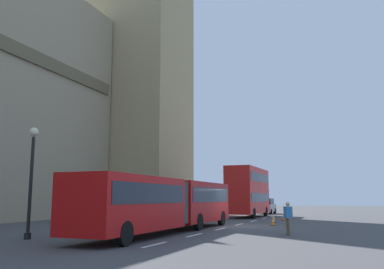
% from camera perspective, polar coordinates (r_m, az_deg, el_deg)
% --- Properties ---
extents(ground_plane, '(160.00, 160.00, 0.00)m').
position_cam_1_polar(ground_plane, '(28.42, 5.80, -12.77)').
color(ground_plane, '#424244').
extents(lane_centre_marking, '(29.80, 0.16, 0.01)m').
position_cam_1_polar(lane_centre_marking, '(30.13, 6.72, -12.53)').
color(lane_centre_marking, silver).
rests_on(lane_centre_marking, ground_plane).
extents(articulated_bus, '(16.10, 2.54, 2.90)m').
position_cam_1_polar(articulated_bus, '(22.96, -3.50, -9.35)').
color(articulated_bus, '#B20F0F').
rests_on(articulated_bus, ground_plane).
extents(double_decker_bus, '(9.39, 2.54, 4.90)m').
position_cam_1_polar(double_decker_bus, '(41.77, 7.98, -7.79)').
color(double_decker_bus, red).
rests_on(double_decker_bus, ground_plane).
extents(sedan_lead, '(4.40, 1.86, 1.85)m').
position_cam_1_polar(sedan_lead, '(50.58, 10.43, -9.96)').
color(sedan_lead, gray).
rests_on(sedan_lead, ground_plane).
extents(traffic_cone_west, '(0.36, 0.36, 0.58)m').
position_cam_1_polar(traffic_cone_west, '(29.40, 11.38, -11.96)').
color(traffic_cone_west, black).
rests_on(traffic_cone_west, ground_plane).
extents(traffic_cone_middle, '(0.36, 0.36, 0.58)m').
position_cam_1_polar(traffic_cone_middle, '(32.80, 11.50, -11.63)').
color(traffic_cone_middle, black).
rests_on(traffic_cone_middle, ground_plane).
extents(traffic_cone_east, '(0.36, 0.36, 0.58)m').
position_cam_1_polar(traffic_cone_east, '(36.25, 12.84, -11.32)').
color(traffic_cone_east, black).
rests_on(traffic_cone_east, ground_plane).
extents(street_lamp, '(0.44, 0.44, 5.27)m').
position_cam_1_polar(street_lamp, '(20.69, -21.79, -5.14)').
color(street_lamp, black).
rests_on(street_lamp, ground_plane).
extents(pedestrian_near_cones, '(0.46, 0.45, 1.69)m').
position_cam_1_polar(pedestrian_near_cones, '(21.92, 13.46, -11.32)').
color(pedestrian_near_cones, '#726651').
rests_on(pedestrian_near_cones, ground_plane).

